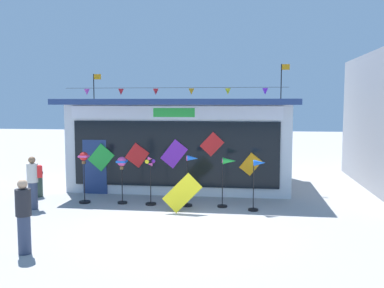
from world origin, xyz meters
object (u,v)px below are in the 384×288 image
Objects in this scene: wind_spinner_far_left at (84,167)px; person_near_camera at (33,181)px; wind_spinner_left at (122,168)px; wind_spinner_right at (227,172)px; wind_spinner_center_left at (150,180)px; wind_spinner_center_right at (190,175)px; person_mid_plaza at (24,216)px; kite_shop_building at (184,141)px; wind_spinner_far_right at (257,177)px; trash_bin at (36,184)px; display_kite_on_ground at (182,193)px.

person_near_camera is at bearing -141.42° from wind_spinner_far_left.
wind_spinner_left is 3.49m from wind_spinner_right.
wind_spinner_far_left reaches higher than wind_spinner_center_left.
wind_spinner_center_right is 1.03× the size of wind_spinner_right.
person_mid_plaza is (-0.75, -4.86, -0.35)m from wind_spinner_left.
kite_shop_building reaches higher than wind_spinner_right.
wind_spinner_far_left is 1.08× the size of wind_spinner_far_right.
wind_spinner_far_left reaches higher than wind_spinner_far_right.
wind_spinner_far_left is 4.82m from person_mid_plaza.
wind_spinner_left is (-1.52, -3.78, -0.56)m from kite_shop_building.
trash_bin is at bearing 173.12° from wind_spinner_center_right.
wind_spinner_left is at bearing 177.88° from wind_spinner_center_right.
trash_bin is at bearing 169.92° from wind_spinner_left.
wind_spinner_far_left is 2.30m from wind_spinner_center_left.
trash_bin is at bearing 171.24° from wind_spinner_center_left.
wind_spinner_right is at bearing -62.77° from kite_shop_building.
person_near_camera is at bearing -170.15° from wind_spinner_right.
wind_spinner_left is at bearing 3.80° from wind_spinner_far_left.
wind_spinner_far_right is 0.96× the size of person_near_camera.
person_mid_plaza reaches higher than trash_bin.
wind_spinner_center_left is at bearing 0.33° from wind_spinner_far_left.
wind_spinner_right is at bearing 59.52° from person_near_camera.
kite_shop_building reaches higher than display_kite_on_ground.
kite_shop_building is at bearing 82.07° from wind_spinner_center_left.
kite_shop_building is at bearing 54.09° from wind_spinner_far_left.
kite_shop_building is 5.39× the size of wind_spinner_far_right.
person_mid_plaza is (-1.74, -4.79, 0.03)m from wind_spinner_center_left.
person_mid_plaza is at bearing -126.45° from display_kite_on_ground.
wind_spinner_center_left is at bearing 145.20° from display_kite_on_ground.
wind_spinner_left reaches higher than trash_bin.
wind_spinner_far_left is at bearing 92.53° from person_mid_plaza.
kite_shop_building reaches higher than person_mid_plaza.
wind_spinner_far_right is 7.90m from trash_bin.
wind_spinner_far_left is at bearing 180.00° from wind_spinner_center_right.
wind_spinner_left is 0.98× the size of wind_spinner_center_left.
kite_shop_building is at bearing 99.84° from person_near_camera.
person_near_camera reaches higher than wind_spinner_right.
wind_spinner_center_right is at bearing -2.12° from wind_spinner_left.
wind_spinner_left is 3.51m from trash_bin.
wind_spinner_center_left is at bearing 66.31° from person_mid_plaza.
person_near_camera is at bearing -129.83° from kite_shop_building.
display_kite_on_ground is at bearing -15.10° from trash_bin.
kite_shop_building is 5.40× the size of wind_spinner_center_left.
person_near_camera is (-4.07, -4.88, -0.88)m from kite_shop_building.
kite_shop_building is 4.35m from wind_spinner_right.
kite_shop_building reaches higher than wind_spinner_far_left.
wind_spinner_far_right is at bearing -7.60° from wind_spinner_center_right.
wind_spinner_right is at bearing 1.79° from wind_spinner_center_right.
wind_spinner_far_left reaches higher than wind_spinner_left.
wind_spinner_far_left is 1.10× the size of wind_spinner_left.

